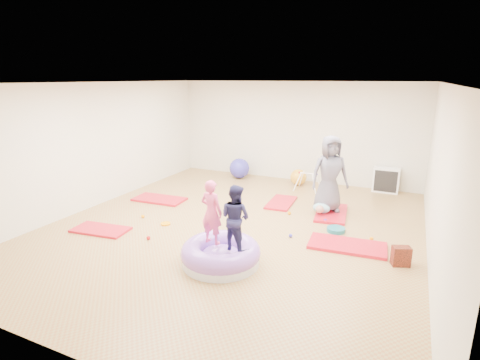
% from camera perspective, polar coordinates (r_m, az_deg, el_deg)
% --- Properties ---
extents(room, '(7.01, 8.01, 2.81)m').
position_cam_1_polar(room, '(7.15, -1.01, 3.29)').
color(room, '#99874E').
rests_on(room, ground).
extents(gym_mat_front_left, '(1.15, 0.67, 0.05)m').
position_cam_1_polar(gym_mat_front_left, '(7.85, -20.46, -7.11)').
color(gym_mat_front_left, red).
rests_on(gym_mat_front_left, ground).
extents(gym_mat_mid_left, '(1.28, 0.69, 0.05)m').
position_cam_1_polar(gym_mat_mid_left, '(9.34, -12.18, -2.88)').
color(gym_mat_mid_left, red).
rests_on(gym_mat_mid_left, ground).
extents(gym_mat_center_back, '(0.62, 1.12, 0.05)m').
position_cam_1_polar(gym_mat_center_back, '(8.96, 6.28, -3.43)').
color(gym_mat_center_back, red).
rests_on(gym_mat_center_back, ground).
extents(gym_mat_right, '(1.37, 0.76, 0.06)m').
position_cam_1_polar(gym_mat_right, '(6.97, 16.02, -9.58)').
color(gym_mat_right, red).
rests_on(gym_mat_right, ground).
extents(gym_mat_rear_right, '(0.78, 1.33, 0.05)m').
position_cam_1_polar(gym_mat_rear_right, '(8.47, 13.74, -4.90)').
color(gym_mat_rear_right, red).
rests_on(gym_mat_rear_right, ground).
extents(inflatable_cushion, '(1.28, 1.28, 0.40)m').
position_cam_1_polar(inflatable_cushion, '(6.12, -2.95, -11.24)').
color(inflatable_cushion, silver).
rests_on(inflatable_cushion, ground).
extents(child_pink, '(0.41, 0.29, 1.05)m').
position_cam_1_polar(child_pink, '(5.91, -4.38, -4.45)').
color(child_pink, '#F8508C').
rests_on(child_pink, inflatable_cushion).
extents(child_navy, '(0.59, 0.51, 1.03)m').
position_cam_1_polar(child_navy, '(5.69, -0.71, -5.27)').
color(child_navy, '#201F4C').
rests_on(child_navy, inflatable_cushion).
extents(adult_caregiver, '(0.97, 0.88, 1.66)m').
position_cam_1_polar(adult_caregiver, '(8.31, 13.51, 0.93)').
color(adult_caregiver, '#555363').
rests_on(adult_caregiver, gym_mat_rear_right).
extents(infant, '(0.38, 0.38, 0.22)m').
position_cam_1_polar(infant, '(8.29, 12.26, -4.23)').
color(infant, '#88C6DB').
rests_on(infant, gym_mat_rear_right).
extents(ball_pit_balls, '(4.63, 3.29, 0.07)m').
position_cam_1_polar(ball_pit_balls, '(7.81, 2.34, -6.13)').
color(ball_pit_balls, orange).
rests_on(ball_pit_balls, ground).
extents(exercise_ball_blue, '(0.59, 0.59, 0.59)m').
position_cam_1_polar(exercise_ball_blue, '(11.09, -0.09, 1.80)').
color(exercise_ball_blue, '#3430AE').
rests_on(exercise_ball_blue, ground).
extents(exercise_ball_orange, '(0.45, 0.45, 0.45)m').
position_cam_1_polar(exercise_ball_orange, '(10.50, 8.88, 0.43)').
color(exercise_ball_orange, gold).
rests_on(exercise_ball_orange, ground).
extents(infant_play_gym, '(0.63, 0.59, 0.48)m').
position_cam_1_polar(infant_play_gym, '(9.99, 10.28, 0.18)').
color(infant_play_gym, white).
rests_on(infant_play_gym, ground).
extents(cube_shelf, '(0.64, 0.32, 0.64)m').
position_cam_1_polar(cube_shelf, '(10.42, 21.36, -0.01)').
color(cube_shelf, white).
rests_on(cube_shelf, ground).
extents(balance_disc, '(0.35, 0.35, 0.08)m').
position_cam_1_polar(balance_disc, '(7.56, 14.42, -7.34)').
color(balance_disc, '#186978').
rests_on(balance_disc, ground).
extents(backpack, '(0.32, 0.26, 0.32)m').
position_cam_1_polar(backpack, '(6.56, 23.32, -10.61)').
color(backpack, maroon).
rests_on(backpack, ground).
extents(yellow_toy, '(0.20, 0.20, 0.03)m').
position_cam_1_polar(yellow_toy, '(7.82, -11.28, -6.55)').
color(yellow_toy, orange).
rests_on(yellow_toy, ground).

